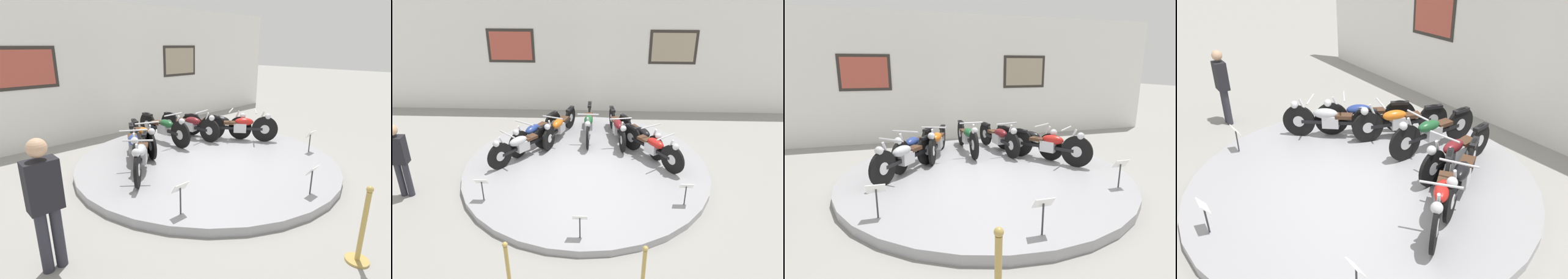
% 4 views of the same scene
% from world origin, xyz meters
% --- Properties ---
extents(ground_plane, '(60.00, 60.00, 0.00)m').
position_xyz_m(ground_plane, '(0.00, 0.00, 0.00)').
color(ground_plane, gray).
extents(display_platform, '(5.60, 5.60, 0.15)m').
position_xyz_m(display_platform, '(0.00, 0.00, 0.08)').
color(display_platform, '#99999E').
rests_on(display_platform, ground_plane).
extents(back_wall, '(14.00, 0.22, 3.71)m').
position_xyz_m(back_wall, '(0.00, 3.75, 1.86)').
color(back_wall, white).
rests_on(back_wall, ground_plane).
extents(motorcycle_silver, '(1.33, 1.55, 0.79)m').
position_xyz_m(motorcycle_silver, '(-1.53, 0.27, 0.54)').
color(motorcycle_silver, black).
rests_on(motorcycle_silver, display_platform).
extents(motorcycle_blue, '(1.04, 1.79, 0.81)m').
position_xyz_m(motorcycle_blue, '(-1.31, 0.90, 0.55)').
color(motorcycle_blue, black).
rests_on(motorcycle_blue, display_platform).
extents(motorcycle_orange, '(0.72, 1.88, 0.78)m').
position_xyz_m(motorcycle_orange, '(-0.76, 1.35, 0.53)').
color(motorcycle_orange, black).
rests_on(motorcycle_orange, display_platform).
extents(motorcycle_green, '(0.54, 2.02, 0.81)m').
position_xyz_m(motorcycle_green, '(-0.00, 1.52, 0.55)').
color(motorcycle_green, black).
rests_on(motorcycle_green, display_platform).
extents(motorcycle_maroon, '(0.54, 1.94, 0.78)m').
position_xyz_m(motorcycle_maroon, '(0.75, 1.35, 0.53)').
color(motorcycle_maroon, black).
rests_on(motorcycle_maroon, display_platform).
extents(motorcycle_black, '(1.02, 1.73, 0.78)m').
position_xyz_m(motorcycle_black, '(1.31, 0.89, 0.53)').
color(motorcycle_black, black).
rests_on(motorcycle_black, display_platform).
extents(motorcycle_red, '(1.29, 1.61, 0.81)m').
position_xyz_m(motorcycle_red, '(1.53, 0.27, 0.55)').
color(motorcycle_red, black).
rests_on(motorcycle_red, display_platform).
extents(info_placard_front_left, '(0.26, 0.11, 0.51)m').
position_xyz_m(info_placard_front_left, '(-2.00, -1.42, 0.52)').
color(info_placard_front_left, '#333338').
rests_on(info_placard_front_left, display_platform).
extents(info_placard_front_centre, '(0.26, 0.11, 0.51)m').
position_xyz_m(info_placard_front_centre, '(0.00, -2.45, 0.52)').
color(info_placard_front_centre, '#333338').
rests_on(info_placard_front_centre, display_platform).
extents(info_placard_front_right, '(0.26, 0.11, 0.51)m').
position_xyz_m(info_placard_front_right, '(2.00, -1.42, 0.52)').
color(info_placard_front_right, '#333338').
rests_on(info_placard_front_right, display_platform).
extents(visitor_standing, '(0.36, 0.22, 1.63)m').
position_xyz_m(visitor_standing, '(-3.72, -1.11, 0.92)').
color(visitor_standing, '#2D2D38').
rests_on(visitor_standing, ground_plane).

